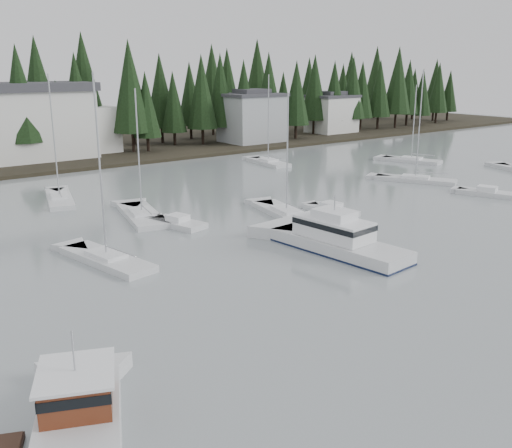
% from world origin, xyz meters
% --- Properties ---
extents(far_shore_land, '(240.00, 54.00, 1.00)m').
position_xyz_m(far_shore_land, '(0.00, 97.00, 0.00)').
color(far_shore_land, black).
rests_on(far_shore_land, ground).
extents(conifer_treeline, '(200.00, 22.00, 20.00)m').
position_xyz_m(conifer_treeline, '(0.00, 86.00, 0.00)').
color(conifer_treeline, black).
rests_on(conifer_treeline, ground).
extents(house_east_a, '(10.60, 8.48, 9.25)m').
position_xyz_m(house_east_a, '(36.00, 78.00, 4.90)').
color(house_east_a, '#999EA0').
rests_on(house_east_a, ground).
extents(house_east_b, '(9.54, 7.42, 8.25)m').
position_xyz_m(house_east_b, '(58.00, 80.00, 4.40)').
color(house_east_b, silver).
rests_on(house_east_b, ground).
extents(harbor_inn, '(29.50, 11.50, 10.90)m').
position_xyz_m(harbor_inn, '(-2.96, 82.34, 5.78)').
color(harbor_inn, silver).
rests_on(harbor_inn, ground).
extents(lobster_boat_brown, '(7.04, 9.97, 4.70)m').
position_xyz_m(lobster_boat_brown, '(-20.46, 14.32, 0.54)').
color(lobster_boat_brown, silver).
rests_on(lobster_boat_brown, ground).
extents(cabin_cruiser_center, '(4.55, 11.71, 4.92)m').
position_xyz_m(cabin_cruiser_center, '(3.98, 24.98, 0.74)').
color(cabin_cruiser_center, silver).
rests_on(cabin_cruiser_center, ground).
extents(sailboat_2, '(5.23, 8.94, 11.62)m').
position_xyz_m(sailboat_2, '(42.70, 48.00, 0.06)').
color(sailboat_2, silver).
rests_on(sailboat_2, ground).
extents(sailboat_3, '(4.83, 9.70, 13.51)m').
position_xyz_m(sailboat_3, '(-7.04, 54.59, 0.08)').
color(sailboat_3, silver).
rests_on(sailboat_3, ground).
extents(sailboat_4, '(5.05, 9.92, 12.34)m').
position_xyz_m(sailboat_4, '(-3.32, 43.10, 0.06)').
color(sailboat_4, silver).
rests_on(sailboat_4, ground).
extents(sailboat_5, '(3.62, 8.58, 13.07)m').
position_xyz_m(sailboat_5, '(24.94, 59.51, 0.08)').
color(sailboat_5, silver).
rests_on(sailboat_5, ground).
extents(sailboat_6, '(6.54, 9.64, 13.74)m').
position_xyz_m(sailboat_6, '(31.08, 38.38, 0.08)').
color(sailboat_6, silver).
rests_on(sailboat_6, ground).
extents(sailboat_8, '(4.08, 9.17, 13.87)m').
position_xyz_m(sailboat_8, '(-11.03, 33.29, 0.08)').
color(sailboat_8, silver).
rests_on(sailboat_8, ground).
extents(sailboat_9, '(4.59, 10.29, 11.85)m').
position_xyz_m(sailboat_9, '(7.81, 35.40, 0.06)').
color(sailboat_9, silver).
rests_on(sailboat_9, ground).
extents(runabout_1, '(2.42, 5.59, 1.42)m').
position_xyz_m(runabout_1, '(12.09, 33.75, 0.13)').
color(runabout_1, silver).
rests_on(runabout_1, ground).
extents(runabout_2, '(4.11, 6.53, 1.42)m').
position_xyz_m(runabout_2, '(31.01, 28.82, 0.13)').
color(runabout_2, silver).
rests_on(runabout_2, ground).
extents(runabout_4, '(3.51, 5.68, 1.42)m').
position_xyz_m(runabout_4, '(-2.06, 38.64, 0.13)').
color(runabout_4, silver).
rests_on(runabout_4, ground).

